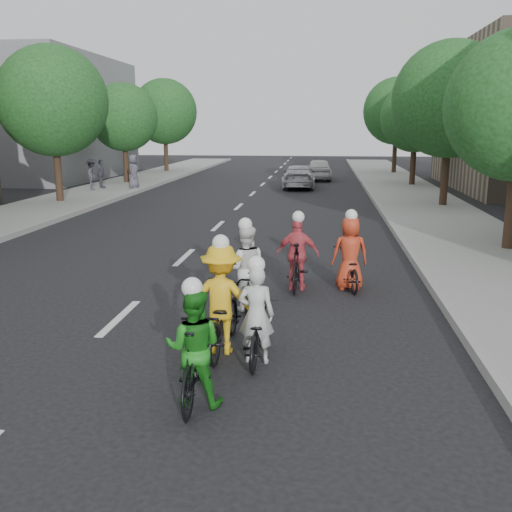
% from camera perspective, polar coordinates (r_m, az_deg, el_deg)
% --- Properties ---
extents(ground, '(120.00, 120.00, 0.00)m').
position_cam_1_polar(ground, '(10.82, -13.51, -6.05)').
color(ground, black).
rests_on(ground, ground).
extents(sidewalk_left, '(4.00, 80.00, 0.15)m').
position_cam_1_polar(sidewalk_left, '(23.04, -23.83, 3.34)').
color(sidewalk_left, gray).
rests_on(sidewalk_left, ground).
extents(curb_left, '(0.18, 80.00, 0.18)m').
position_cam_1_polar(curb_left, '(22.11, -19.46, 3.39)').
color(curb_left, '#999993').
rests_on(curb_left, ground).
extents(sidewalk_right, '(4.00, 80.00, 0.15)m').
position_cam_1_polar(sidewalk_right, '(20.34, 18.95, 2.62)').
color(sidewalk_right, gray).
rests_on(sidewalk_right, ground).
extents(curb_right, '(0.18, 80.00, 0.18)m').
position_cam_1_polar(curb_right, '(20.01, 13.49, 2.85)').
color(curb_right, '#999993').
rests_on(curb_right, ground).
extents(bldg_sw, '(10.00, 14.00, 8.00)m').
position_cam_1_polar(bldg_sw, '(42.42, -21.46, 12.72)').
color(bldg_sw, slate).
rests_on(bldg_sw, ground).
extents(tree_l_3, '(4.80, 4.80, 6.93)m').
position_cam_1_polar(tree_l_3, '(27.32, -19.67, 14.38)').
color(tree_l_3, black).
rests_on(tree_l_3, ground).
extents(tree_l_4, '(4.00, 4.00, 5.97)m').
position_cam_1_polar(tree_l_4, '(35.62, -13.10, 13.35)').
color(tree_l_4, black).
rests_on(tree_l_4, ground).
extents(tree_l_5, '(4.80, 4.80, 6.93)m').
position_cam_1_polar(tree_l_5, '(44.22, -9.13, 14.07)').
color(tree_l_5, black).
rests_on(tree_l_5, ground).
extents(tree_r_1, '(4.80, 4.80, 6.93)m').
position_cam_1_polar(tree_r_1, '(25.73, 18.86, 14.57)').
color(tree_r_1, black).
rests_on(tree_r_1, ground).
extents(tree_r_2, '(4.00, 4.00, 5.97)m').
position_cam_1_polar(tree_r_2, '(34.58, 15.68, 13.24)').
color(tree_r_2, black).
rests_on(tree_r_2, ground).
extents(tree_r_3, '(4.80, 4.80, 6.93)m').
position_cam_1_polar(tree_r_3, '(43.51, 13.90, 13.89)').
color(tree_r_3, black).
rests_on(tree_r_3, ground).
extents(cyclist_0, '(0.75, 1.76, 1.66)m').
position_cam_1_polar(cyclist_0, '(7.31, -6.13, -9.83)').
color(cyclist_0, black).
rests_on(cyclist_0, ground).
extents(cyclist_1, '(0.55, 1.58, 1.62)m').
position_cam_1_polar(cyclist_1, '(8.55, 0.08, -7.09)').
color(cyclist_1, black).
rests_on(cyclist_1, ground).
extents(cyclist_2, '(0.85, 1.68, 1.74)m').
position_cam_1_polar(cyclist_2, '(12.43, 9.33, -0.52)').
color(cyclist_2, black).
rests_on(cyclist_2, ground).
extents(cyclist_3, '(0.93, 1.78, 1.71)m').
position_cam_1_polar(cyclist_3, '(12.24, 4.20, -0.43)').
color(cyclist_3, black).
rests_on(cyclist_3, ground).
extents(cyclist_4, '(0.87, 1.81, 1.78)m').
position_cam_1_polar(cyclist_4, '(10.89, -1.02, -2.09)').
color(cyclist_4, black).
rests_on(cyclist_4, ground).
extents(cyclist_5, '(1.13, 1.99, 1.86)m').
position_cam_1_polar(cyclist_5, '(8.85, -3.39, -5.31)').
color(cyclist_5, black).
rests_on(cyclist_5, ground).
extents(follow_car_lead, '(1.94, 4.52, 1.30)m').
position_cam_1_polar(follow_car_lead, '(32.88, 4.29, 7.93)').
color(follow_car_lead, '#BBBBC0').
rests_on(follow_car_lead, ground).
extents(follow_car_trail, '(1.70, 4.13, 1.40)m').
position_cam_1_polar(follow_car_trail, '(38.06, 6.32, 8.62)').
color(follow_car_trail, silver).
rests_on(follow_car_trail, ground).
extents(spectator_0, '(0.84, 1.19, 1.68)m').
position_cam_1_polar(spectator_0, '(31.52, -16.07, 7.88)').
color(spectator_0, '#46444F').
rests_on(spectator_0, sidewalk_left).
extents(spectator_1, '(0.39, 0.91, 1.54)m').
position_cam_1_polar(spectator_1, '(32.37, -15.23, 7.92)').
color(spectator_1, '#52515F').
rests_on(spectator_1, sidewalk_left).
extents(spectator_2, '(0.72, 0.97, 1.81)m').
position_cam_1_polar(spectator_2, '(32.02, -12.16, 8.28)').
color(spectator_2, '#545361').
rests_on(spectator_2, sidewalk_left).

